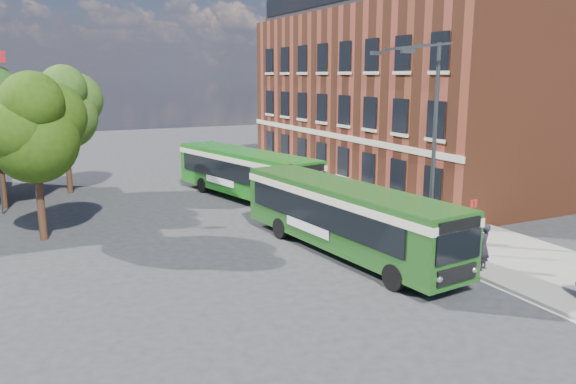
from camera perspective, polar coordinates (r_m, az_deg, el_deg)
ground at (r=25.43m, az=2.07°, el=-5.68°), size 120.00×120.00×0.00m
pavement at (r=35.50m, az=6.07°, el=-0.56°), size 6.00×48.00×0.15m
kerb_line at (r=34.04m, az=1.70°, el=-1.15°), size 0.12×48.00×0.01m
brick_office at (r=41.96m, az=11.65°, el=10.66°), size 12.10×26.00×14.20m
street_lamp at (r=25.45m, az=14.02°, el=5.03°), size 2.96×2.38×9.00m
bus_stop_sign at (r=24.93m, az=18.22°, el=-3.03°), size 0.35×0.08×2.52m
bus_front at (r=24.29m, az=5.80°, el=-2.08°), size 3.98×12.76×3.02m
bus_rear at (r=35.06m, az=-4.33°, el=2.25°), size 5.22×12.57×3.02m
pedestrian_a at (r=23.22m, az=19.23°, el=-5.31°), size 0.80×0.70×1.84m
pedestrian_b at (r=26.68m, az=17.13°, el=-3.38°), size 0.77×0.63×1.48m
tree_left at (r=28.09m, az=-24.29°, el=6.03°), size 4.64×4.41×7.83m
tree_right at (r=39.04m, az=-21.73°, el=8.02°), size 4.90×4.66×8.28m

